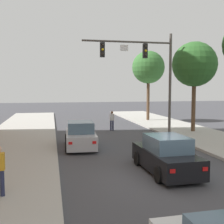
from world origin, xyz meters
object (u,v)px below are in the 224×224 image
car_following_black (166,156)px  pedestrian_crossing_road (112,120)px  traffic_signal_mast (146,64)px  street_tree_third (148,68)px  street_tree_second (194,65)px  car_lead_silver (80,136)px

car_following_black → pedestrian_crossing_road: size_ratio=2.60×
traffic_signal_mast → street_tree_third: 9.43m
pedestrian_crossing_road → street_tree_third: bearing=48.3°
traffic_signal_mast → car_following_black: (-2.19, -9.36, -4.63)m
street_tree_third → pedestrian_crossing_road: bearing=-131.7°
car_following_black → street_tree_second: bearing=57.2°
pedestrian_crossing_road → street_tree_third: street_tree_third is taller
pedestrian_crossing_road → street_tree_third: size_ratio=0.22×
traffic_signal_mast → street_tree_second: (4.12, 0.41, 0.06)m
car_following_black → pedestrian_crossing_road: (0.22, 12.42, 0.19)m
pedestrian_crossing_road → car_lead_silver: bearing=-116.8°
street_tree_second → street_tree_third: (-0.92, 8.45, 0.31)m
traffic_signal_mast → street_tree_third: (3.20, 8.86, 0.38)m
car_following_black → traffic_signal_mast: bearing=76.8°
car_lead_silver → car_following_black: (3.07, -5.90, 0.00)m
car_lead_silver → street_tree_third: 15.76m
traffic_signal_mast → pedestrian_crossing_road: (-1.97, 3.05, -4.44)m
car_following_black → pedestrian_crossing_road: 12.42m
car_lead_silver → traffic_signal_mast: bearing=33.3°
car_lead_silver → street_tree_second: 11.18m
car_following_black → street_tree_third: street_tree_third is taller
car_lead_silver → car_following_black: size_ratio=1.01×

